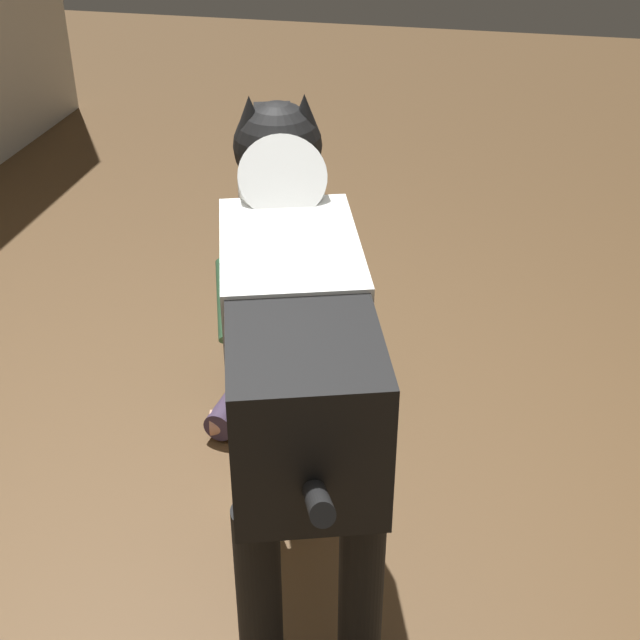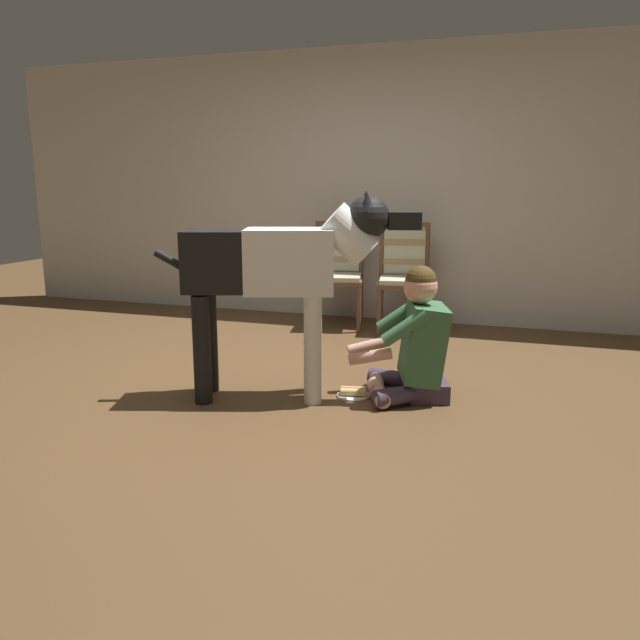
% 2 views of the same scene
% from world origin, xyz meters
% --- Properties ---
extents(ground_plane, '(13.71, 13.71, 0.00)m').
position_xyz_m(ground_plane, '(0.00, 0.00, 0.00)').
color(ground_plane, brown).
extents(back_wall, '(7.92, 0.10, 2.60)m').
position_xyz_m(back_wall, '(0.00, 2.50, 1.30)').
color(back_wall, beige).
rests_on(back_wall, ground).
extents(dining_chair_left_of_pair, '(0.55, 0.55, 0.98)m').
position_xyz_m(dining_chair_left_of_pair, '(-0.17, 2.05, 0.54)').
color(dining_chair_left_of_pair, brown).
rests_on(dining_chair_left_of_pair, ground).
extents(dining_chair_right_of_pair, '(0.54, 0.54, 0.98)m').
position_xyz_m(dining_chair_right_of_pair, '(0.45, 2.05, 0.54)').
color(dining_chair_right_of_pair, brown).
rests_on(dining_chair_right_of_pair, ground).
extents(person_sitting_on_floor, '(0.69, 0.60, 0.84)m').
position_xyz_m(person_sitting_on_floor, '(0.88, 0.18, 0.34)').
color(person_sitting_on_floor, '#40324A').
rests_on(person_sitting_on_floor, ground).
extents(large_dog, '(1.57, 0.64, 1.28)m').
position_xyz_m(large_dog, '(0.08, -0.07, 0.83)').
color(large_dog, silver).
rests_on(large_dog, ground).
extents(hot_dog_on_plate, '(0.21, 0.21, 0.06)m').
position_xyz_m(hot_dog_on_plate, '(0.52, 0.06, 0.03)').
color(hot_dog_on_plate, white).
rests_on(hot_dog_on_plate, ground).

